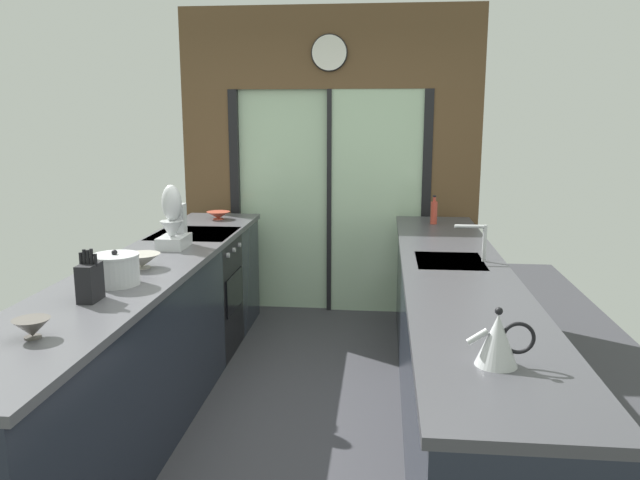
{
  "coord_description": "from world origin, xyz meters",
  "views": [
    {
      "loc": [
        0.48,
        -3.2,
        1.8
      ],
      "look_at": [
        0.09,
        0.65,
        1.01
      ],
      "focal_mm": 35.23,
      "sensor_mm": 36.0,
      "label": 1
    }
  ],
  "objects_px": {
    "mixing_bowl_far": "(218,215)",
    "soap_bottle": "(434,212)",
    "knife_block": "(90,281)",
    "mixing_bowl_near": "(32,328)",
    "stock_pot": "(116,269)",
    "oven_range": "(197,294)",
    "stand_mixer": "(173,224)",
    "mixing_bowl_mid": "(142,261)",
    "kettle": "(498,340)"
  },
  "relations": [
    {
      "from": "mixing_bowl_far",
      "to": "stock_pot",
      "type": "relative_size",
      "value": 0.81
    },
    {
      "from": "mixing_bowl_mid",
      "to": "soap_bottle",
      "type": "height_order",
      "value": "soap_bottle"
    },
    {
      "from": "knife_block",
      "to": "kettle",
      "type": "height_order",
      "value": "knife_block"
    },
    {
      "from": "mixing_bowl_mid",
      "to": "knife_block",
      "type": "height_order",
      "value": "knife_block"
    },
    {
      "from": "mixing_bowl_mid",
      "to": "mixing_bowl_far",
      "type": "distance_m",
      "value": 1.7
    },
    {
      "from": "mixing_bowl_near",
      "to": "kettle",
      "type": "distance_m",
      "value": 1.79
    },
    {
      "from": "mixing_bowl_far",
      "to": "soap_bottle",
      "type": "distance_m",
      "value": 1.78
    },
    {
      "from": "kettle",
      "to": "soap_bottle",
      "type": "bearing_deg",
      "value": 90.05
    },
    {
      "from": "stock_pot",
      "to": "mixing_bowl_mid",
      "type": "bearing_deg",
      "value": 90.0
    },
    {
      "from": "mixing_bowl_far",
      "to": "stand_mixer",
      "type": "height_order",
      "value": "stand_mixer"
    },
    {
      "from": "stand_mixer",
      "to": "knife_block",
      "type": "bearing_deg",
      "value": -90.0
    },
    {
      "from": "oven_range",
      "to": "mixing_bowl_far",
      "type": "bearing_deg",
      "value": 88.32
    },
    {
      "from": "mixing_bowl_near",
      "to": "mixing_bowl_far",
      "type": "xyz_separation_m",
      "value": [
        0.0,
        2.85,
        -0.01
      ]
    },
    {
      "from": "stand_mixer",
      "to": "oven_range",
      "type": "bearing_deg",
      "value": 92.1
    },
    {
      "from": "mixing_bowl_near",
      "to": "stock_pot",
      "type": "distance_m",
      "value": 0.8
    },
    {
      "from": "stock_pot",
      "to": "knife_block",
      "type": "bearing_deg",
      "value": -90.0
    },
    {
      "from": "mixing_bowl_near",
      "to": "stock_pot",
      "type": "xyz_separation_m",
      "value": [
        0.0,
        0.8,
        0.04
      ]
    },
    {
      "from": "oven_range",
      "to": "stock_pot",
      "type": "height_order",
      "value": "stock_pot"
    },
    {
      "from": "stand_mixer",
      "to": "soap_bottle",
      "type": "height_order",
      "value": "stand_mixer"
    },
    {
      "from": "mixing_bowl_near",
      "to": "stand_mixer",
      "type": "relative_size",
      "value": 0.35
    },
    {
      "from": "mixing_bowl_near",
      "to": "stock_pot",
      "type": "relative_size",
      "value": 0.6
    },
    {
      "from": "mixing_bowl_mid",
      "to": "stand_mixer",
      "type": "bearing_deg",
      "value": 90.0
    },
    {
      "from": "soap_bottle",
      "to": "mixing_bowl_far",
      "type": "bearing_deg",
      "value": 178.68
    },
    {
      "from": "mixing_bowl_far",
      "to": "stock_pot",
      "type": "xyz_separation_m",
      "value": [
        0.0,
        -2.05,
        0.04
      ]
    },
    {
      "from": "oven_range",
      "to": "stand_mixer",
      "type": "height_order",
      "value": "stand_mixer"
    },
    {
      "from": "soap_bottle",
      "to": "knife_block",
      "type": "bearing_deg",
      "value": -127.76
    },
    {
      "from": "mixing_bowl_mid",
      "to": "mixing_bowl_far",
      "type": "xyz_separation_m",
      "value": [
        0.0,
        1.7,
        -0.01
      ]
    },
    {
      "from": "oven_range",
      "to": "mixing_bowl_far",
      "type": "distance_m",
      "value": 0.8
    },
    {
      "from": "mixing_bowl_near",
      "to": "soap_bottle",
      "type": "relative_size",
      "value": 0.64
    },
    {
      "from": "stand_mixer",
      "to": "stock_pot",
      "type": "bearing_deg",
      "value": -90.0
    },
    {
      "from": "mixing_bowl_mid",
      "to": "stock_pot",
      "type": "distance_m",
      "value": 0.36
    },
    {
      "from": "kettle",
      "to": "oven_range",
      "type": "bearing_deg",
      "value": 127.94
    },
    {
      "from": "knife_block",
      "to": "stock_pot",
      "type": "bearing_deg",
      "value": 90.0
    },
    {
      "from": "oven_range",
      "to": "mixing_bowl_mid",
      "type": "height_order",
      "value": "mixing_bowl_mid"
    },
    {
      "from": "knife_block",
      "to": "stock_pot",
      "type": "relative_size",
      "value": 1.04
    },
    {
      "from": "mixing_bowl_near",
      "to": "soap_bottle",
      "type": "height_order",
      "value": "soap_bottle"
    },
    {
      "from": "mixing_bowl_far",
      "to": "knife_block",
      "type": "relative_size",
      "value": 0.78
    },
    {
      "from": "stock_pot",
      "to": "kettle",
      "type": "distance_m",
      "value": 1.99
    },
    {
      "from": "mixing_bowl_far",
      "to": "knife_block",
      "type": "xyz_separation_m",
      "value": [
        -0.0,
        -2.34,
        0.06
      ]
    },
    {
      "from": "mixing_bowl_far",
      "to": "soap_bottle",
      "type": "xyz_separation_m",
      "value": [
        1.78,
        -0.04,
        0.06
      ]
    },
    {
      "from": "mixing_bowl_far",
      "to": "knife_block",
      "type": "bearing_deg",
      "value": -90.0
    },
    {
      "from": "mixing_bowl_mid",
      "to": "soap_bottle",
      "type": "bearing_deg",
      "value": 42.92
    },
    {
      "from": "oven_range",
      "to": "mixing_bowl_near",
      "type": "bearing_deg",
      "value": -89.52
    },
    {
      "from": "stock_pot",
      "to": "stand_mixer",
      "type": "bearing_deg",
      "value": 90.0
    },
    {
      "from": "mixing_bowl_far",
      "to": "mixing_bowl_near",
      "type": "bearing_deg",
      "value": -90.0
    },
    {
      "from": "mixing_bowl_far",
      "to": "stock_pot",
      "type": "distance_m",
      "value": 2.05
    },
    {
      "from": "soap_bottle",
      "to": "mixing_bowl_mid",
      "type": "bearing_deg",
      "value": -137.08
    },
    {
      "from": "oven_range",
      "to": "mixing_bowl_near",
      "type": "xyz_separation_m",
      "value": [
        0.02,
        -2.22,
        0.51
      ]
    },
    {
      "from": "mixing_bowl_mid",
      "to": "oven_range",
      "type": "bearing_deg",
      "value": 90.99
    },
    {
      "from": "oven_range",
      "to": "mixing_bowl_near",
      "type": "distance_m",
      "value": 2.28
    }
  ]
}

